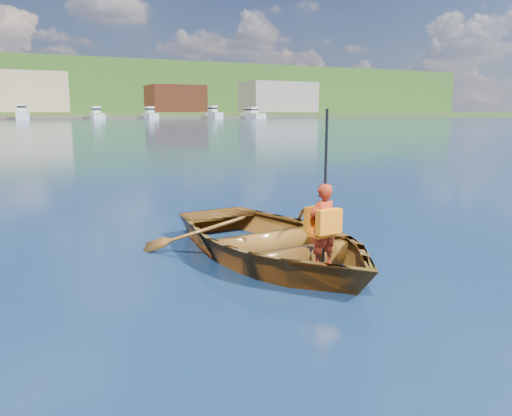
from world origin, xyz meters
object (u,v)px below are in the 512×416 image
at_px(dock, 70,118).
at_px(marina_yachts, 5,115).
at_px(child_paddler, 323,225).
at_px(rowboat, 272,240).

relative_size(dock, marina_yachts, 1.14).
distance_m(child_paddler, dock, 149.02).
bearing_deg(dock, marina_yachts, -163.99).
relative_size(rowboat, marina_yachts, 0.03).
height_order(rowboat, dock, dock).
relative_size(child_paddler, marina_yachts, 0.01).
bearing_deg(dock, rowboat, -93.96).
height_order(child_paddler, marina_yachts, marina_yachts).
distance_m(rowboat, marina_yachts, 143.26).
height_order(rowboat, marina_yachts, marina_yachts).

